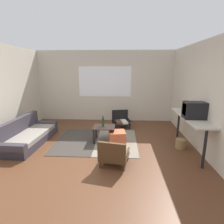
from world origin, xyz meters
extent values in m
plane|color=#56331E|center=(0.00, 0.00, 0.00)|extent=(7.80, 7.80, 0.00)
cube|color=beige|center=(0.00, 3.06, 1.35)|extent=(5.60, 0.12, 2.70)
cube|color=white|center=(0.00, 3.00, 1.54)|extent=(2.01, 0.01, 1.14)
cube|color=beige|center=(2.66, 0.30, 1.35)|extent=(0.12, 6.60, 2.70)
cube|color=#38332D|center=(-0.62, 0.81, 0.01)|extent=(1.14, 1.98, 0.01)
cube|color=gray|center=(0.52, 0.81, 0.01)|extent=(1.14, 1.98, 0.01)
cube|color=#38333D|center=(-1.88, 0.59, 0.10)|extent=(0.86, 2.03, 0.20)
cube|color=gray|center=(-1.85, 0.59, 0.25)|extent=(0.76, 1.84, 0.10)
cube|color=#38333D|center=(-2.21, 0.60, 0.40)|extent=(0.21, 2.00, 0.59)
cube|color=#38333D|center=(-1.85, 1.50, 0.18)|extent=(0.80, 0.21, 0.35)
cube|color=#38333D|center=(-1.91, -0.32, 0.18)|extent=(0.80, 0.21, 0.35)
cube|color=black|center=(0.17, 0.83, 0.43)|extent=(0.61, 0.54, 0.02)
cube|color=black|center=(-0.10, 1.06, 0.21)|extent=(0.04, 0.04, 0.42)
cube|color=black|center=(0.43, 1.06, 0.21)|extent=(0.04, 0.04, 0.42)
cube|color=black|center=(-0.10, 0.60, 0.21)|extent=(0.04, 0.04, 0.42)
cube|color=black|center=(0.43, 0.60, 0.21)|extent=(0.04, 0.04, 0.42)
cylinder|color=black|center=(0.94, 1.92, 0.07)|extent=(0.04, 0.04, 0.13)
cylinder|color=black|center=(0.46, 1.81, 0.07)|extent=(0.04, 0.04, 0.13)
cylinder|color=black|center=(0.84, 2.36, 0.07)|extent=(0.04, 0.04, 0.13)
cylinder|color=black|center=(0.36, 2.25, 0.07)|extent=(0.04, 0.04, 0.13)
cube|color=black|center=(0.65, 2.09, 0.16)|extent=(0.68, 0.64, 0.05)
cube|color=silver|center=(0.75, 2.09, 0.21)|extent=(0.29, 0.50, 0.06)
cube|color=brown|center=(0.56, 2.04, 0.21)|extent=(0.29, 0.50, 0.06)
cube|color=black|center=(0.60, 2.32, 0.38)|extent=(0.58, 0.19, 0.40)
cube|color=black|center=(0.91, 2.14, 0.27)|extent=(0.16, 0.53, 0.04)
cube|color=black|center=(0.39, 2.03, 0.27)|extent=(0.16, 0.53, 0.04)
cylinder|color=#472D19|center=(0.32, -0.15, 0.07)|extent=(0.04, 0.04, 0.15)
cylinder|color=#472D19|center=(0.81, -0.25, 0.07)|extent=(0.04, 0.04, 0.15)
cylinder|color=#472D19|center=(0.22, -0.60, 0.07)|extent=(0.04, 0.04, 0.15)
cylinder|color=#472D19|center=(0.72, -0.70, 0.07)|extent=(0.04, 0.04, 0.15)
cube|color=#472D19|center=(0.52, -0.43, 0.17)|extent=(0.68, 0.65, 0.05)
cube|color=beige|center=(0.42, -0.39, 0.23)|extent=(0.28, 0.51, 0.06)
cube|color=brown|center=(0.62, -0.43, 0.23)|extent=(0.28, 0.51, 0.06)
cube|color=#472D19|center=(0.47, -0.66, 0.39)|extent=(0.58, 0.18, 0.39)
cube|color=#472D19|center=(0.25, -0.37, 0.29)|extent=(0.15, 0.54, 0.04)
cube|color=#472D19|center=(0.78, -0.48, 0.29)|extent=(0.15, 0.54, 0.04)
cube|color=#BC5633|center=(0.54, 0.70, 0.17)|extent=(0.49, 0.49, 0.34)
cube|color=beige|center=(2.37, 0.39, 0.87)|extent=(0.46, 1.88, 0.04)
cylinder|color=black|center=(2.37, -0.50, 0.42)|extent=(0.06, 0.06, 0.85)
cylinder|color=black|center=(2.37, 1.27, 0.42)|extent=(0.06, 0.06, 0.85)
cube|color=black|center=(2.37, 0.19, 1.09)|extent=(0.50, 0.33, 0.39)
cube|color=black|center=(2.12, 0.19, 1.11)|extent=(0.01, 0.26, 0.28)
cylinder|color=brown|center=(2.37, 0.81, 0.99)|extent=(0.19, 0.19, 0.21)
cylinder|color=brown|center=(2.37, 0.81, 1.15)|extent=(0.09, 0.09, 0.11)
cylinder|color=#194723|center=(0.14, 0.86, 0.56)|extent=(0.06, 0.06, 0.25)
cylinder|color=#194723|center=(0.14, 0.86, 0.72)|extent=(0.03, 0.03, 0.06)
cylinder|color=olive|center=(2.21, 0.47, 0.12)|extent=(0.26, 0.26, 0.24)
camera|label=1|loc=(0.66, -4.00, 2.04)|focal=28.93mm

